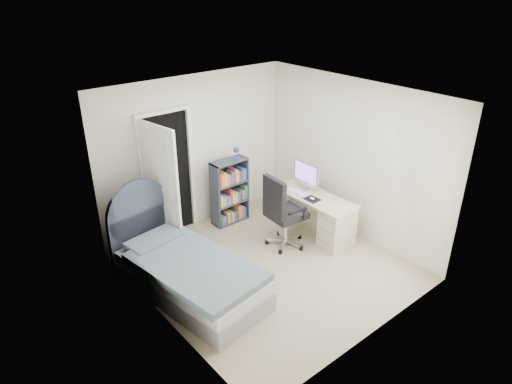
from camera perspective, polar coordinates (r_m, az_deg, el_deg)
room_shell at (r=6.09m, az=1.70°, el=0.33°), size 3.50×3.70×2.60m
door at (r=6.93m, az=-11.51°, el=1.10°), size 0.92×0.82×2.06m
bed at (r=6.19m, az=-8.79°, el=-9.76°), size 1.29×2.28×1.33m
nightstand at (r=7.05m, az=-16.00°, el=-4.92°), size 0.40×0.40×0.59m
floor_lamp at (r=7.06m, az=-11.35°, el=-2.78°), size 0.19×0.19×1.35m
bookcase at (r=7.65m, az=-3.23°, el=-0.14°), size 0.62×0.27×1.33m
desk at (r=7.40m, az=7.20°, el=-2.63°), size 0.56×1.39×1.14m
office_chair at (r=6.88m, az=3.20°, el=-2.15°), size 0.62×0.63×1.18m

